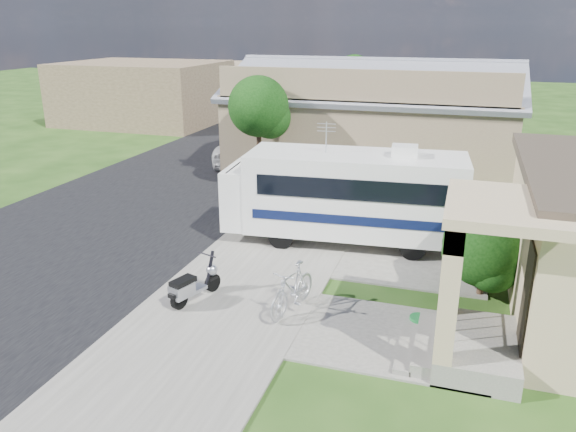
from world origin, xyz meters
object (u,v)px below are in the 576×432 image
(motorhome, at_px, (346,193))
(garden_hose, at_px, (419,322))
(scooter, at_px, (192,285))
(van, at_px, (277,122))
(bicycle, at_px, (292,291))
(shrub, at_px, (488,242))
(pickup_truck, at_px, (250,147))

(motorhome, distance_m, garden_hose, 5.47)
(scooter, xyz_separation_m, van, (-4.89, 20.64, 0.43))
(motorhome, xyz_separation_m, scooter, (-2.64, -5.11, -1.10))
(scooter, distance_m, bicycle, 2.46)
(van, bearing_deg, shrub, -57.56)
(scooter, relative_size, van, 0.26)
(shrub, distance_m, van, 21.41)
(bicycle, bearing_deg, pickup_truck, 128.03)
(garden_hose, bearing_deg, van, 117.04)
(van, xyz_separation_m, garden_hose, (10.24, -20.06, -0.81))
(shrub, relative_size, bicycle, 1.46)
(van, bearing_deg, garden_hose, -63.38)
(scooter, bearing_deg, van, 121.21)
(motorhome, bearing_deg, garden_hose, -64.07)
(scooter, bearing_deg, garden_hose, 24.12)
(shrub, relative_size, garden_hose, 6.40)
(scooter, height_order, van, van)
(bicycle, distance_m, garden_hose, 2.96)
(garden_hose, bearing_deg, scooter, -173.75)
(scooter, bearing_deg, shrub, 39.49)
(motorhome, xyz_separation_m, bicycle, (-0.20, -4.82, -1.01))
(bicycle, height_order, van, van)
(scooter, relative_size, pickup_truck, 0.30)
(pickup_truck, bearing_deg, garden_hose, 116.57)
(bicycle, bearing_deg, shrub, 42.04)
(van, bearing_deg, pickup_truck, -82.68)
(garden_hose, bearing_deg, bicycle, -174.15)
(shrub, relative_size, scooter, 1.72)
(scooter, height_order, pickup_truck, pickup_truck)
(motorhome, relative_size, pickup_truck, 1.35)
(shrub, height_order, pickup_truck, shrub)
(bicycle, xyz_separation_m, garden_hose, (2.91, 0.30, -0.47))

